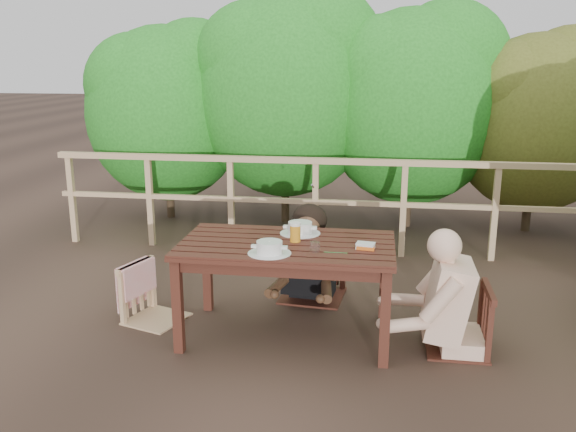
# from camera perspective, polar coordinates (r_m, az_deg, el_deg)

# --- Properties ---
(ground) EXTENTS (60.00, 60.00, 0.00)m
(ground) POSITION_cam_1_polar(r_m,az_deg,el_deg) (4.56, -0.09, -11.16)
(ground) COLOR #453126
(ground) RESTS_ON ground
(table) EXTENTS (1.52, 0.86, 0.70)m
(table) POSITION_cam_1_polar(r_m,az_deg,el_deg) (4.42, -0.10, -7.05)
(table) COLOR #391911
(table) RESTS_ON ground
(chair_left) EXTENTS (0.53, 0.53, 0.84)m
(chair_left) POSITION_cam_1_polar(r_m,az_deg,el_deg) (4.76, -12.58, -4.96)
(chair_left) COLOR tan
(chair_left) RESTS_ON ground
(chair_far) EXTENTS (0.57, 0.57, 1.04)m
(chair_far) POSITION_cam_1_polar(r_m,az_deg,el_deg) (5.07, 2.40, -2.15)
(chair_far) COLOR #391911
(chair_far) RESTS_ON ground
(chair_right) EXTENTS (0.45, 0.45, 0.88)m
(chair_right) POSITION_cam_1_polar(r_m,az_deg,el_deg) (4.35, 15.98, -6.76)
(chair_right) COLOR #391911
(chair_right) RESTS_ON ground
(woman) EXTENTS (0.59, 0.69, 1.29)m
(woman) POSITION_cam_1_polar(r_m,az_deg,el_deg) (5.06, 2.44, -0.72)
(woman) COLOR black
(woman) RESTS_ON ground
(diner_right) EXTENTS (0.72, 0.59, 1.44)m
(diner_right) POSITION_cam_1_polar(r_m,az_deg,el_deg) (4.26, 16.64, -3.31)
(diner_right) COLOR beige
(diner_right) RESTS_ON ground
(railing) EXTENTS (5.60, 0.10, 1.01)m
(railing) POSITION_cam_1_polar(r_m,az_deg,el_deg) (6.27, 2.61, 0.96)
(railing) COLOR tan
(railing) RESTS_ON ground
(hedge_row) EXTENTS (6.60, 1.60, 3.80)m
(hedge_row) POSITION_cam_1_polar(r_m,az_deg,el_deg) (7.27, 6.97, 13.86)
(hedge_row) COLOR #21741D
(hedge_row) RESTS_ON ground
(soup_near) EXTENTS (0.30, 0.30, 0.10)m
(soup_near) POSITION_cam_1_polar(r_m,az_deg,el_deg) (4.05, -1.77, -3.07)
(soup_near) COLOR white
(soup_near) RESTS_ON table
(soup_far) EXTENTS (0.30, 0.30, 0.10)m
(soup_far) POSITION_cam_1_polar(r_m,az_deg,el_deg) (4.51, 1.15, -1.20)
(soup_far) COLOR white
(soup_far) RESTS_ON table
(bread_roll) EXTENTS (0.14, 0.11, 0.08)m
(bread_roll) POSITION_cam_1_polar(r_m,az_deg,el_deg) (4.11, -1.44, -2.94)
(bread_roll) COLOR olive
(bread_roll) RESTS_ON table
(beer_glass) EXTENTS (0.08, 0.08, 0.15)m
(beer_glass) POSITION_cam_1_polar(r_m,az_deg,el_deg) (4.30, 0.69, -1.62)
(beer_glass) COLOR orange
(beer_glass) RESTS_ON table
(tumbler) EXTENTS (0.07, 0.07, 0.08)m
(tumbler) POSITION_cam_1_polar(r_m,az_deg,el_deg) (4.10, 2.58, -3.01)
(tumbler) COLOR white
(tumbler) RESTS_ON table
(butter_tub) EXTENTS (0.14, 0.11, 0.05)m
(butter_tub) POSITION_cam_1_polar(r_m,az_deg,el_deg) (4.19, 7.34, -2.91)
(butter_tub) COLOR white
(butter_tub) RESTS_ON table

